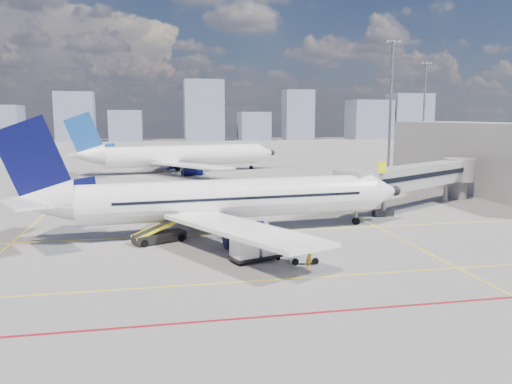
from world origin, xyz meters
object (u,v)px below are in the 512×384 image
Objects in this scene: main_aircraft at (217,200)px; ramp_worker at (309,257)px; belt_loader at (161,234)px; second_aircraft at (177,156)px; baggage_tug at (302,254)px; cargo_dolly at (256,246)px.

ramp_worker is at bearing -71.71° from main_aircraft.
main_aircraft is 5.91× the size of belt_loader.
second_aircraft reaches higher than belt_loader.
baggage_tug is at bearing -69.03° from main_aircraft.
second_aircraft is 19.16× the size of baggage_tug.
baggage_tug is 1.57m from ramp_worker.
second_aircraft is at bearing 61.67° from belt_loader.
main_aircraft is at bearing -100.22° from second_aircraft.
cargo_dolly is 0.67× the size of belt_loader.
baggage_tug is at bearing -95.89° from second_aircraft.
belt_loader is 3.58× the size of ramp_worker.
main_aircraft is 8.84× the size of cargo_dolly.
main_aircraft is 6.22m from belt_loader.
cargo_dolly is (3.54, -62.10, -2.03)m from second_aircraft.
main_aircraft is 21.18× the size of ramp_worker.
cargo_dolly is at bearing -98.82° from second_aircraft.
cargo_dolly is 2.39× the size of ramp_worker.
main_aircraft is 12.05m from baggage_tug.
second_aircraft is 65.29m from ramp_worker.
main_aircraft reaches higher than baggage_tug.
second_aircraft is 22.90× the size of ramp_worker.
belt_loader is (-10.40, 8.42, -0.00)m from baggage_tug.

